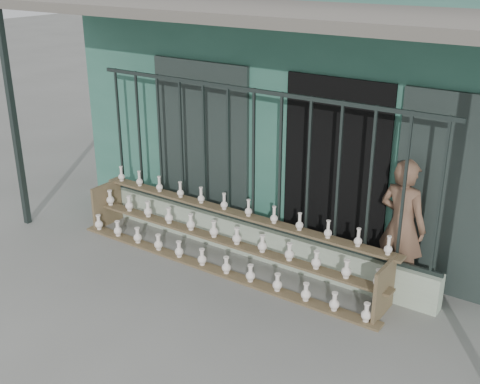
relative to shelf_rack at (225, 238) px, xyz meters
The scene contains 6 objects.
ground 0.97m from the shelf_rack, 79.60° to the right, with size 60.00×60.00×0.00m, color slate.
workshop_building 3.58m from the shelf_rack, 87.14° to the left, with size 7.40×6.60×3.21m.
parapet_wall 0.47m from the shelf_rack, 68.60° to the left, with size 5.00×0.20×0.45m, color #ACBEA3.
security_fence 1.08m from the shelf_rack, 68.60° to the left, with size 5.00×0.04×1.80m.
shelf_rack is the anchor object (origin of this frame).
elderly_woman 2.21m from the shelf_rack, 18.17° to the left, with size 0.60×0.39×1.64m, color brown.
Camera 1 is at (3.93, -4.71, 3.76)m, focal length 45.00 mm.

